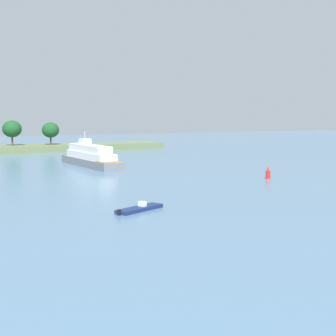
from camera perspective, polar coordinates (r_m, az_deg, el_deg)
The scene contains 3 objects.
white_riverboat at distance 97.35m, azimuth -8.72°, elevation 1.25°, with size 4.02×22.60×6.52m.
fishing_skiff at distance 51.49m, azimuth -3.23°, elevation -4.57°, with size 6.00×3.62×0.88m.
channel_buoy_red at distance 78.46m, azimuth 11.19°, elevation -0.60°, with size 0.70×0.70×1.90m.
Camera 1 is at (-51.89, -38.05, 9.60)m, focal length 54.22 mm.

